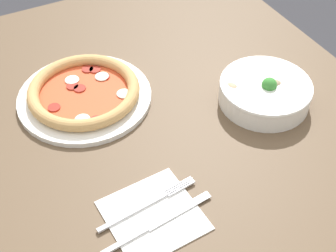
{
  "coord_description": "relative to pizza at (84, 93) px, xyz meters",
  "views": [
    {
      "loc": [
        0.67,
        -0.3,
        1.46
      ],
      "look_at": [
        0.09,
        0.0,
        0.79
      ],
      "focal_mm": 50.0,
      "sensor_mm": 36.0,
      "label": 1
    }
  ],
  "objects": [
    {
      "name": "napkin",
      "position": [
        0.34,
        -0.0,
        -0.02
      ],
      "size": [
        0.16,
        0.16,
        0.0
      ],
      "color": "white",
      "rests_on": "dining_table"
    },
    {
      "name": "dining_table",
      "position": [
        0.08,
        0.11,
        -0.14
      ],
      "size": [
        1.01,
        0.95,
        0.77
      ],
      "color": "brown",
      "rests_on": "ground_plane"
    },
    {
      "name": "bowl",
      "position": [
        0.18,
        0.34,
        0.01
      ],
      "size": [
        0.2,
        0.2,
        0.07
      ],
      "color": "white",
      "rests_on": "dining_table"
    },
    {
      "name": "knife",
      "position": [
        0.36,
        -0.01,
        -0.01
      ],
      "size": [
        0.03,
        0.22,
        0.01
      ],
      "rotation": [
        0.0,
        0.0,
        1.68
      ],
      "color": "silver",
      "rests_on": "napkin"
    },
    {
      "name": "pizza",
      "position": [
        0.0,
        0.0,
        0.0
      ],
      "size": [
        0.29,
        0.29,
        0.04
      ],
      "color": "white",
      "rests_on": "dining_table"
    },
    {
      "name": "fork",
      "position": [
        0.32,
        -0.0,
        -0.01
      ],
      "size": [
        0.03,
        0.2,
        0.0
      ],
      "rotation": [
        0.0,
        0.0,
        1.68
      ],
      "color": "silver",
      "rests_on": "napkin"
    }
  ]
}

